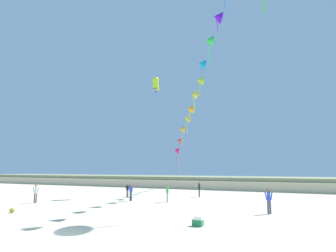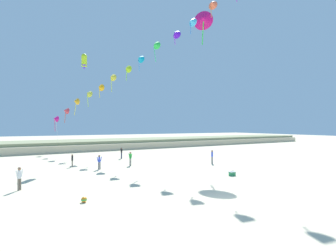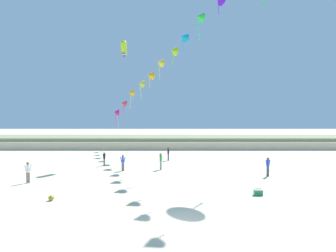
# 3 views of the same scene
# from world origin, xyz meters

# --- Properties ---
(ground_plane) EXTENTS (240.00, 240.00, 0.00)m
(ground_plane) POSITION_xyz_m (0.00, 0.00, 0.00)
(ground_plane) COLOR beige
(dune_ridge) EXTENTS (120.00, 12.55, 1.89)m
(dune_ridge) POSITION_xyz_m (0.00, 39.57, 0.94)
(dune_ridge) COLOR beige
(dune_ridge) RESTS_ON ground
(person_near_left) EXTENTS (0.49, 0.50, 1.76)m
(person_near_left) POSITION_xyz_m (-12.61, 9.09, 1.02)
(person_near_left) COLOR #726656
(person_near_left) RESTS_ON ground
(person_near_right) EXTENTS (0.58, 0.22, 1.64)m
(person_near_right) POSITION_xyz_m (-5.57, 14.71, 0.95)
(person_near_right) COLOR #474C56
(person_near_right) RESTS_ON ground
(person_mid_center) EXTENTS (0.56, 0.41, 1.76)m
(person_mid_center) POSITION_xyz_m (8.23, 11.81, 1.02)
(person_mid_center) COLOR #474C56
(person_mid_center) RESTS_ON ground
(person_far_left) EXTENTS (0.25, 0.53, 1.53)m
(person_far_left) POSITION_xyz_m (-8.13, 17.80, 0.89)
(person_far_left) COLOR #726656
(person_far_left) RESTS_ON ground
(person_far_right) EXTENTS (0.23, 0.59, 1.68)m
(person_far_right) POSITION_xyz_m (-0.94, 21.76, 0.97)
(person_far_right) COLOR #282D4C
(person_far_right) RESTS_ON ground
(person_far_center) EXTENTS (0.34, 0.59, 1.74)m
(person_far_center) POSITION_xyz_m (-1.73, 15.27, 1.01)
(person_far_center) COLOR gray
(person_far_center) RESTS_ON ground
(kite_banner_string) EXTENTS (23.98, 34.46, 24.90)m
(kite_banner_string) POSITION_xyz_m (1.74, 17.64, 15.33)
(kite_banner_string) COLOR #D01782
(large_kite_low_lead) EXTENTS (0.87, 1.09, 2.13)m
(large_kite_low_lead) POSITION_xyz_m (-6.35, 21.06, 13.82)
(large_kite_low_lead) COLOR #B0DE21
(beach_cooler) EXTENTS (0.58, 0.41, 0.46)m
(beach_cooler) POSITION_xyz_m (5.36, 5.22, 0.21)
(beach_cooler) COLOR #23844C
(beach_cooler) RESTS_ON ground
(beach_ball) EXTENTS (0.36, 0.36, 0.36)m
(beach_ball) POSITION_xyz_m (-8.65, 3.87, 0.18)
(beach_ball) COLOR orange
(beach_ball) RESTS_ON ground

